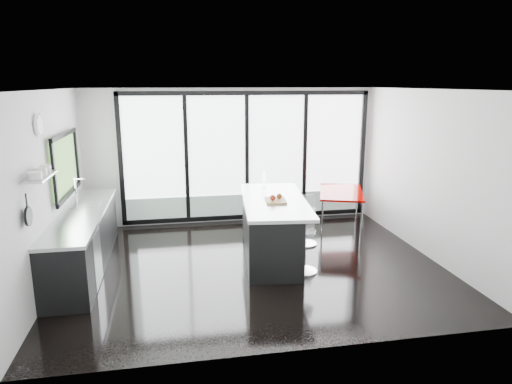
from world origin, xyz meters
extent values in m
cube|color=black|center=(0.00, 0.00, 0.00)|extent=(6.00, 5.00, 0.00)
cube|color=white|center=(0.00, 0.00, 2.80)|extent=(6.00, 5.00, 0.00)
cube|color=silver|center=(0.00, 2.50, 1.40)|extent=(6.00, 0.00, 2.80)
cube|color=white|center=(0.30, 2.47, 1.40)|extent=(5.00, 0.02, 2.50)
cube|color=slate|center=(0.30, 2.43, 0.37)|extent=(5.00, 0.02, 0.44)
cube|color=black|center=(-0.95, 2.43, 1.40)|extent=(0.08, 0.04, 2.50)
cube|color=black|center=(0.30, 2.43, 1.40)|extent=(0.08, 0.04, 2.50)
cube|color=black|center=(1.55, 2.43, 1.40)|extent=(0.08, 0.04, 2.50)
cube|color=silver|center=(0.00, -2.50, 1.40)|extent=(6.00, 0.00, 2.80)
cube|color=silver|center=(-3.00, 0.00, 1.40)|extent=(0.00, 5.00, 2.80)
cube|color=#5E8F46|center=(-2.97, 0.90, 1.60)|extent=(0.02, 1.60, 0.90)
cube|color=#AAADAF|center=(-2.87, -0.85, 1.75)|extent=(0.25, 0.80, 0.03)
cylinder|color=white|center=(-2.97, -0.30, 2.35)|extent=(0.04, 0.30, 0.30)
cylinder|color=black|center=(-2.94, -1.25, 1.35)|extent=(0.03, 0.24, 0.24)
cube|color=silver|center=(3.00, 0.00, 1.40)|extent=(0.00, 5.00, 2.80)
cube|color=black|center=(-2.67, 0.40, 0.43)|extent=(0.65, 3.20, 0.87)
cube|color=#AAADAF|center=(-2.67, 0.40, 0.90)|extent=(0.69, 3.24, 0.05)
cube|color=#AAADAF|center=(-2.67, 0.90, 0.90)|extent=(0.45, 0.48, 0.06)
cylinder|color=silver|center=(-2.82, 0.90, 1.14)|extent=(0.02, 0.02, 0.44)
cube|color=#AAADAF|center=(-2.36, -0.35, 0.42)|extent=(0.03, 0.60, 0.80)
cube|color=black|center=(0.34, 0.38, 0.47)|extent=(1.07, 2.46, 0.94)
cube|color=#AAADAF|center=(0.43, 0.37, 0.97)|extent=(1.30, 2.55, 0.05)
cube|color=tan|center=(0.41, 0.21, 1.01)|extent=(0.37, 0.47, 0.03)
sphere|color=maroon|center=(0.35, 0.16, 1.08)|extent=(0.11, 0.11, 0.10)
sphere|color=#613411|center=(0.48, 0.25, 1.07)|extent=(0.10, 0.10, 0.09)
cylinder|color=silver|center=(0.41, 1.19, 1.15)|extent=(0.08, 0.08, 0.30)
cylinder|color=silver|center=(0.73, -0.42, 0.34)|extent=(0.51, 0.51, 0.68)
cylinder|color=silver|center=(1.10, 0.79, 0.35)|extent=(0.50, 0.50, 0.70)
cube|color=#930300|center=(2.07, 1.57, 0.39)|extent=(1.25, 1.64, 0.78)
camera|label=1|loc=(-1.21, -6.85, 2.90)|focal=32.00mm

